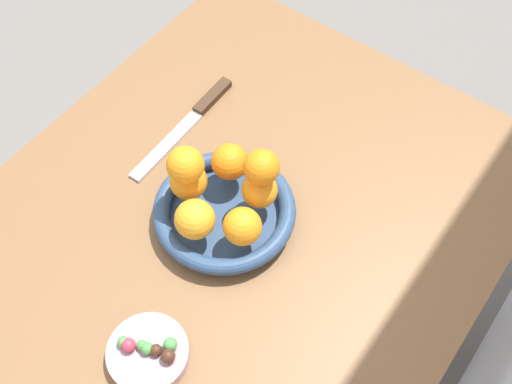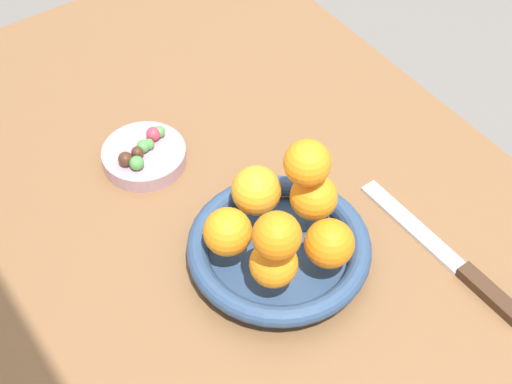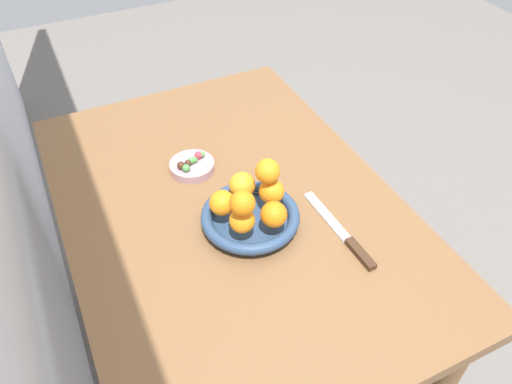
{
  "view_description": "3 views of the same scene",
  "coord_description": "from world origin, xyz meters",
  "views": [
    {
      "loc": [
        0.31,
        0.33,
        1.61
      ],
      "look_at": [
        -0.12,
        0.02,
        0.8
      ],
      "focal_mm": 45.0,
      "sensor_mm": 36.0,
      "label": 1
    },
    {
      "loc": [
        -0.53,
        0.33,
        1.52
      ],
      "look_at": [
        -0.05,
        -0.01,
        0.84
      ],
      "focal_mm": 55.0,
      "sensor_mm": 36.0,
      "label": 2
    },
    {
      "loc": [
        -0.79,
        0.31,
        1.57
      ],
      "look_at": [
        -0.08,
        -0.03,
        0.83
      ],
      "focal_mm": 35.0,
      "sensor_mm": 36.0,
      "label": 3
    }
  ],
  "objects": [
    {
      "name": "candy_ball_5",
      "position": [
        0.17,
        0.01,
        0.77
      ],
      "size": [
        0.02,
        0.02,
        0.02
      ],
      "primitive_type": "sphere",
      "color": "#C6384C",
      "rests_on": "candy_dish"
    },
    {
      "name": "candy_ball_3",
      "position": [
        0.15,
        0.03,
        0.77
      ],
      "size": [
        0.02,
        0.02,
        0.02
      ],
      "primitive_type": "sphere",
      "color": "#4C9947",
      "rests_on": "candy_dish"
    },
    {
      "name": "orange_0",
      "position": [
        -0.12,
        0.02,
        0.81
      ],
      "size": [
        0.06,
        0.06,
        0.06
      ],
      "primitive_type": "sphere",
      "color": "orange",
      "rests_on": "fruit_bowl"
    },
    {
      "name": "candy_ball_0",
      "position": [
        0.17,
        0.01,
        0.77
      ],
      "size": [
        0.02,
        0.02,
        0.02
      ],
      "primitive_type": "sphere",
      "color": "#4C9947",
      "rests_on": "candy_dish"
    },
    {
      "name": "candy_ball_1",
      "position": [
        0.15,
        0.05,
        0.77
      ],
      "size": [
        0.02,
        0.02,
        0.02
      ],
      "primitive_type": "sphere",
      "color": "#472819",
      "rests_on": "candy_dish"
    },
    {
      "name": "orange_6",
      "position": [
        -0.13,
        0.02,
        0.86
      ],
      "size": [
        0.05,
        0.05,
        0.05
      ],
      "primitive_type": "sphere",
      "color": "orange",
      "rests_on": "orange_0"
    },
    {
      "name": "knife",
      "position": [
        -0.21,
        -0.19,
        0.75
      ],
      "size": [
        0.26,
        0.03,
        0.01
      ],
      "color": "#3F2819",
      "rests_on": "dining_table"
    },
    {
      "name": "candy_dish",
      "position": [
        0.16,
        0.04,
        0.75
      ],
      "size": [
        0.11,
        0.11,
        0.02
      ],
      "primitive_type": "cylinder",
      "color": "#B28C99",
      "rests_on": "dining_table"
    },
    {
      "name": "orange_1",
      "position": [
        -0.14,
        -0.04,
        0.81
      ],
      "size": [
        0.06,
        0.06,
        0.06
      ],
      "primitive_type": "sphere",
      "color": "orange",
      "rests_on": "fruit_bowl"
    },
    {
      "name": "dining_table",
      "position": [
        0.0,
        0.0,
        0.65
      ],
      "size": [
        1.1,
        0.76,
        0.74
      ],
      "color": "brown",
      "rests_on": "ground_plane"
    },
    {
      "name": "candy_ball_4",
      "position": [
        0.15,
        0.07,
        0.77
      ],
      "size": [
        0.02,
        0.02,
        0.02
      ],
      "primitive_type": "sphere",
      "color": "#472819",
      "rests_on": "candy_dish"
    },
    {
      "name": "orange_5",
      "position": [
        -0.06,
        -0.07,
        0.87
      ],
      "size": [
        0.06,
        0.06,
        0.06
      ],
      "primitive_type": "sphere",
      "color": "orange",
      "rests_on": "orange_2"
    },
    {
      "name": "candy_ball_2",
      "position": [
        0.15,
        0.04,
        0.77
      ],
      "size": [
        0.02,
        0.02,
        0.02
      ],
      "primitive_type": "sphere",
      "color": "#4C9947",
      "rests_on": "candy_dish"
    },
    {
      "name": "fruit_bowl",
      "position": [
        -0.08,
        -0.01,
        0.76
      ],
      "size": [
        0.22,
        0.22,
        0.04
      ],
      "color": "navy",
      "rests_on": "dining_table"
    },
    {
      "name": "candy_ball_6",
      "position": [
        0.13,
        0.06,
        0.77
      ],
      "size": [
        0.02,
        0.02,
        0.02
      ],
      "primitive_type": "sphere",
      "color": "#4C9947",
      "rests_on": "candy_dish"
    },
    {
      "name": "orange_2",
      "position": [
        -0.07,
        -0.07,
        0.81
      ],
      "size": [
        0.06,
        0.06,
        0.06
      ],
      "primitive_type": "sphere",
      "color": "orange",
      "rests_on": "fruit_bowl"
    },
    {
      "name": "orange_4",
      "position": [
        -0.06,
        0.04,
        0.81
      ],
      "size": [
        0.06,
        0.06,
        0.06
      ],
      "primitive_type": "sphere",
      "color": "orange",
      "rests_on": "fruit_bowl"
    },
    {
      "name": "orange_3",
      "position": [
        -0.03,
        -0.02,
        0.81
      ],
      "size": [
        0.06,
        0.06,
        0.06
      ],
      "primitive_type": "sphere",
      "color": "orange",
      "rests_on": "fruit_bowl"
    }
  ]
}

